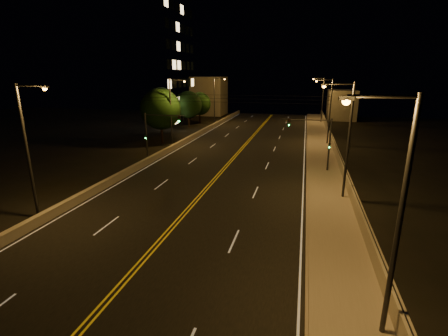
% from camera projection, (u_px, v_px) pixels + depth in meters
% --- Properties ---
extents(road, '(18.00, 120.00, 0.02)m').
position_uv_depth(road, '(208.00, 186.00, 30.21)').
color(road, black).
rests_on(road, ground).
extents(sidewalk, '(3.60, 120.00, 0.30)m').
position_uv_depth(sidewalk, '(329.00, 195.00, 27.69)').
color(sidewalk, gray).
rests_on(sidewalk, ground).
extents(curb, '(0.14, 120.00, 0.15)m').
position_uv_depth(curb, '(307.00, 194.00, 28.14)').
color(curb, gray).
rests_on(curb, ground).
extents(parapet_wall, '(0.30, 120.00, 1.00)m').
position_uv_depth(parapet_wall, '(351.00, 189.00, 27.13)').
color(parapet_wall, gray).
rests_on(parapet_wall, sidewalk).
extents(jersey_barrier, '(0.45, 120.00, 0.72)m').
position_uv_depth(jersey_barrier, '(120.00, 176.00, 32.22)').
color(jersey_barrier, gray).
rests_on(jersey_barrier, ground).
extents(distant_building_right, '(6.00, 10.00, 6.68)m').
position_uv_depth(distant_building_right, '(341.00, 105.00, 75.77)').
color(distant_building_right, gray).
rests_on(distant_building_right, ground).
extents(distant_building_left, '(8.00, 8.00, 9.55)m').
position_uv_depth(distant_building_left, '(209.00, 96.00, 83.79)').
color(distant_building_left, gray).
rests_on(distant_building_left, ground).
extents(parapet_rail, '(0.06, 120.00, 0.06)m').
position_uv_depth(parapet_rail, '(351.00, 183.00, 26.98)').
color(parapet_rail, black).
rests_on(parapet_rail, parapet_wall).
extents(lane_markings, '(17.32, 116.00, 0.00)m').
position_uv_depth(lane_markings, '(208.00, 187.00, 30.14)').
color(lane_markings, silver).
rests_on(lane_markings, road).
extents(streetlight_0, '(2.55, 0.28, 9.50)m').
position_uv_depth(streetlight_0, '(393.00, 209.00, 11.42)').
color(streetlight_0, '#2D2D33').
rests_on(streetlight_0, ground).
extents(streetlight_1, '(2.55, 0.28, 9.50)m').
position_uv_depth(streetlight_1, '(346.00, 135.00, 25.57)').
color(streetlight_1, '#2D2D33').
rests_on(streetlight_1, ground).
extents(streetlight_2, '(2.55, 0.28, 9.50)m').
position_uv_depth(streetlight_2, '(328.00, 108.00, 46.52)').
color(streetlight_2, '#2D2D33').
rests_on(streetlight_2, ground).
extents(streetlight_3, '(2.55, 0.28, 9.50)m').
position_uv_depth(streetlight_3, '(322.00, 97.00, 68.23)').
color(streetlight_3, '#2D2D33').
rests_on(streetlight_3, ground).
extents(streetlight_4, '(2.55, 0.28, 9.50)m').
position_uv_depth(streetlight_4, '(29.00, 144.00, 22.20)').
color(streetlight_4, '#2D2D33').
rests_on(streetlight_4, ground).
extents(streetlight_5, '(2.55, 0.28, 9.50)m').
position_uv_depth(streetlight_5, '(172.00, 108.00, 45.78)').
color(streetlight_5, '#2D2D33').
rests_on(streetlight_5, ground).
extents(streetlight_6, '(2.55, 0.28, 9.50)m').
position_uv_depth(streetlight_6, '(216.00, 98.00, 67.34)').
color(streetlight_6, '#2D2D33').
rests_on(streetlight_6, ground).
extents(traffic_signal_right, '(5.11, 0.31, 5.75)m').
position_uv_depth(traffic_signal_right, '(320.00, 138.00, 33.71)').
color(traffic_signal_right, '#2D2D33').
rests_on(traffic_signal_right, ground).
extents(traffic_signal_left, '(5.11, 0.31, 5.75)m').
position_uv_depth(traffic_signal_left, '(154.00, 131.00, 38.03)').
color(traffic_signal_left, '#2D2D33').
rests_on(traffic_signal_left, ground).
extents(overhead_wires, '(22.00, 0.03, 0.83)m').
position_uv_depth(overhead_wires, '(231.00, 99.00, 37.03)').
color(overhead_wires, black).
extents(building_tower, '(24.00, 15.00, 27.99)m').
position_uv_depth(building_tower, '(124.00, 57.00, 63.39)').
color(building_tower, gray).
rests_on(building_tower, ground).
extents(tree_0, '(6.00, 6.00, 8.13)m').
position_uv_depth(tree_0, '(161.00, 109.00, 47.92)').
color(tree_0, black).
rests_on(tree_0, ground).
extents(tree_1, '(5.88, 5.88, 7.97)m').
position_uv_depth(tree_1, '(161.00, 105.00, 56.18)').
color(tree_1, black).
rests_on(tree_1, ground).
extents(tree_2, '(5.22, 5.22, 7.08)m').
position_uv_depth(tree_2, '(188.00, 105.00, 63.00)').
color(tree_2, black).
rests_on(tree_2, ground).
extents(tree_3, '(4.83, 4.83, 6.54)m').
position_uv_depth(tree_3, '(199.00, 104.00, 68.78)').
color(tree_3, black).
rests_on(tree_3, ground).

